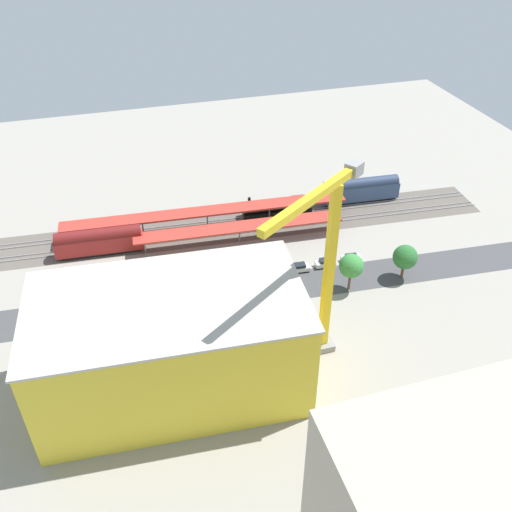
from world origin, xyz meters
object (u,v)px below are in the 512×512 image
parked_car_5 (215,283)px  construction_building (171,346)px  parked_car_3 (271,274)px  parked_car_0 (351,258)px  box_truck_0 (189,303)px  passenger_coach (360,189)px  street_tree_0 (281,286)px  parked_car_4 (243,278)px  traffic_light (173,303)px  parked_car_1 (325,263)px  parked_car_2 (300,268)px  tower_crane (325,260)px  freight_coach_far (99,241)px  street_tree_3 (210,298)px  platform_canopy_near (239,227)px  street_tree_1 (405,257)px  street_tree_2 (351,266)px  platform_canopy_far (207,211)px  locomotive (278,207)px

parked_car_5 → construction_building: (11.60, 23.09, 8.00)m
parked_car_3 → construction_building: size_ratio=0.11×
parked_car_0 → box_truck_0: bearing=9.2°
passenger_coach → street_tree_0: size_ratio=2.63×
parked_car_5 → construction_building: size_ratio=0.12×
parked_car_4 → box_truck_0: (11.92, 5.57, 0.79)m
traffic_light → parked_car_1: bearing=-165.6°
parked_car_2 → tower_crane: tower_crane is taller
parked_car_1 → parked_car_2: (5.70, 0.10, -0.01)m
freight_coach_far → street_tree_3: (-18.41, 26.85, 1.46)m
parked_car_0 → construction_building: 47.95m
freight_coach_far → parked_car_1: (-44.63, 17.91, -2.32)m
box_truck_0 → platform_canopy_near: bearing=-127.6°
parked_car_5 → traffic_light: 13.04m
street_tree_3 → street_tree_0: bearing=178.5°
freight_coach_far → street_tree_1: size_ratio=2.51×
passenger_coach → street_tree_2: (16.53, 31.14, 2.30)m
tower_crane → platform_canopy_far: bearing=-77.3°
parked_car_1 → street_tree_0: size_ratio=0.57×
construction_building → box_truck_0: (-5.41, -17.54, -7.17)m
construction_building → street_tree_2: construction_building is taller
street_tree_1 → street_tree_3: 39.84m
parked_car_1 → parked_car_3: bearing=2.1°
parked_car_5 → street_tree_2: 27.00m
street_tree_1 → passenger_coach: bearing=-98.6°
parked_car_0 → street_tree_1: bearing=134.5°
freight_coach_far → box_truck_0: 27.94m
box_truck_0 → street_tree_1: bearing=177.3°
street_tree_0 → street_tree_1: 26.58m
platform_canopy_near → construction_building: size_ratio=1.15×
parked_car_1 → parked_car_3: (11.92, 0.44, 0.01)m
parked_car_2 → street_tree_1: bearing=158.4°
platform_canopy_far → street_tree_0: 31.57m
parked_car_0 → parked_car_1: size_ratio=1.03×
platform_canopy_near → passenger_coach: bearing=-164.5°
box_truck_0 → street_tree_3: 5.66m
street_tree_1 → street_tree_3: bearing=1.7°
tower_crane → box_truck_0: 31.22m
street_tree_2 → freight_coach_far: bearing=-29.4°
parked_car_3 → parked_car_5: parked_car_3 is taller
platform_canopy_near → tower_crane: 39.70m
box_truck_0 → parked_car_5: bearing=-138.2°
parked_car_2 → parked_car_5: parked_car_2 is taller
street_tree_2 → locomotive: bearing=-81.4°
parked_car_3 → parked_car_4: 5.96m
street_tree_0 → traffic_light: street_tree_0 is taller
locomotive → street_tree_0: street_tree_0 is taller
platform_canopy_far → construction_building: construction_building is taller
construction_building → street_tree_0: 26.60m
parked_car_0 → traffic_light: bearing=12.4°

